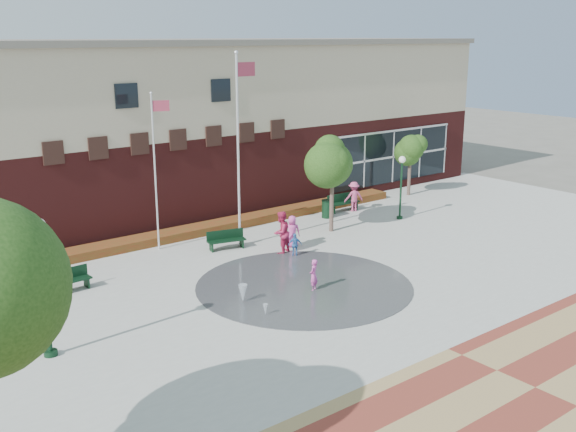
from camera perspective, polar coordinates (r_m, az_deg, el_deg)
ground at (r=24.23m, az=5.94°, el=-7.89°), size 120.00×120.00×0.00m
plaza_concrete at (r=27.01m, az=0.00°, el=-5.32°), size 46.00×18.00×0.01m
paver_band at (r=20.35m, az=20.20°, el=-13.50°), size 46.00×6.00×0.01m
splash_pad at (r=26.28m, az=1.36°, el=-5.92°), size 8.40×8.40×0.01m
library_building at (r=37.15m, az=-13.14°, el=7.30°), size 44.40×10.40×9.20m
flower_bed at (r=33.00m, az=-8.23°, el=-1.67°), size 26.00×1.20×0.40m
flagpole_left at (r=30.22m, az=-11.15°, el=4.35°), size 0.80×0.32×7.09m
flagpole_right at (r=30.12m, az=-4.18°, el=6.43°), size 1.09×0.18×8.78m
lamp_left at (r=21.06m, az=-20.06°, el=-4.49°), size 0.46×0.46×4.34m
lamp_right at (r=35.62m, az=9.57°, el=3.00°), size 0.36×0.36×3.37m
bench_left at (r=26.87m, az=-18.14°, el=-5.57°), size 1.80×0.57×0.89m
bench_mid at (r=30.63m, az=-5.23°, el=-2.34°), size 1.81×0.89×0.88m
bench_right at (r=37.24m, az=4.70°, el=0.87°), size 1.95×0.65×0.97m
trash_can at (r=35.77m, az=3.33°, el=0.61°), size 0.60×0.60×0.98m
tree_mid at (r=32.63m, az=3.78°, el=4.75°), size 2.92×2.92×4.93m
tree_small_right at (r=41.06m, az=10.33°, el=5.44°), size 2.18×2.18×3.73m
water_jet_a at (r=24.74m, az=-3.83°, el=-7.33°), size 0.34×0.34×0.66m
water_jet_b at (r=23.61m, az=-1.92°, el=-8.45°), size 0.18×0.18×0.40m
child_splash at (r=25.62m, az=2.18°, el=-5.02°), size 0.54×0.49×1.24m
adult_red at (r=29.81m, az=-0.58°, el=-1.41°), size 1.11×0.98×1.92m
adult_pink at (r=30.73m, az=0.36°, el=-1.32°), size 0.87×0.77×1.49m
child_blue at (r=29.51m, az=0.60°, el=-2.46°), size 0.65×0.55×1.05m
person_bench at (r=37.16m, az=5.59°, el=1.64°), size 1.22×0.96×1.66m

